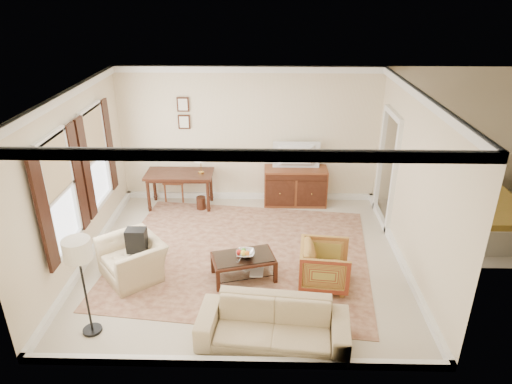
{
  "coord_description": "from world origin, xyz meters",
  "views": [
    {
      "loc": [
        0.36,
        -6.77,
        4.41
      ],
      "look_at": [
        0.2,
        0.3,
        1.15
      ],
      "focal_mm": 32.0,
      "sensor_mm": 36.0,
      "label": 1
    }
  ],
  "objects_px": {
    "striped_armchair": "(325,264)",
    "writing_desk": "(180,178)",
    "tv": "(297,148)",
    "sofa": "(273,318)",
    "club_armchair": "(132,253)",
    "sideboard": "(295,186)",
    "coffee_table": "(243,261)"
  },
  "relations": [
    {
      "from": "sideboard",
      "to": "tv",
      "type": "height_order",
      "value": "tv"
    },
    {
      "from": "club_armchair",
      "to": "sofa",
      "type": "relative_size",
      "value": 0.5
    },
    {
      "from": "tv",
      "to": "striped_armchair",
      "type": "relative_size",
      "value": 1.2
    },
    {
      "from": "sofa",
      "to": "club_armchair",
      "type": "bearing_deg",
      "value": 153.04
    },
    {
      "from": "sideboard",
      "to": "tv",
      "type": "xyz_separation_m",
      "value": [
        0.0,
        -0.02,
        0.88
      ]
    },
    {
      "from": "sideboard",
      "to": "sofa",
      "type": "height_order",
      "value": "sideboard"
    },
    {
      "from": "writing_desk",
      "to": "sofa",
      "type": "height_order",
      "value": "sofa"
    },
    {
      "from": "sofa",
      "to": "tv",
      "type": "bearing_deg",
      "value": 88.83
    },
    {
      "from": "writing_desk",
      "to": "sideboard",
      "type": "height_order",
      "value": "sideboard"
    },
    {
      "from": "tv",
      "to": "sofa",
      "type": "xyz_separation_m",
      "value": [
        -0.52,
        -4.21,
        -0.9
      ]
    },
    {
      "from": "coffee_table",
      "to": "writing_desk",
      "type": "bearing_deg",
      "value": 119.33
    },
    {
      "from": "striped_armchair",
      "to": "sofa",
      "type": "distance_m",
      "value": 1.53
    },
    {
      "from": "writing_desk",
      "to": "club_armchair",
      "type": "xyz_separation_m",
      "value": [
        -0.33,
        -2.6,
        -0.22
      ]
    },
    {
      "from": "writing_desk",
      "to": "striped_armchair",
      "type": "height_order",
      "value": "striped_armchair"
    },
    {
      "from": "tv",
      "to": "coffee_table",
      "type": "height_order",
      "value": "tv"
    },
    {
      "from": "tv",
      "to": "coffee_table",
      "type": "bearing_deg",
      "value": 70.36
    },
    {
      "from": "coffee_table",
      "to": "sofa",
      "type": "distance_m",
      "value": 1.52
    },
    {
      "from": "striped_armchair",
      "to": "writing_desk",
      "type": "bearing_deg",
      "value": 51.06
    },
    {
      "from": "tv",
      "to": "coffee_table",
      "type": "distance_m",
      "value": 3.09
    },
    {
      "from": "tv",
      "to": "sideboard",
      "type": "bearing_deg",
      "value": -90.0
    },
    {
      "from": "writing_desk",
      "to": "striped_armchair",
      "type": "bearing_deg",
      "value": -45.1
    },
    {
      "from": "writing_desk",
      "to": "coffee_table",
      "type": "xyz_separation_m",
      "value": [
        1.47,
        -2.62,
        -0.34
      ]
    },
    {
      "from": "sideboard",
      "to": "striped_armchair",
      "type": "relative_size",
      "value": 1.7
    },
    {
      "from": "writing_desk",
      "to": "coffee_table",
      "type": "distance_m",
      "value": 3.02
    },
    {
      "from": "coffee_table",
      "to": "club_armchair",
      "type": "height_order",
      "value": "club_armchair"
    },
    {
      "from": "sideboard",
      "to": "striped_armchair",
      "type": "height_order",
      "value": "sideboard"
    },
    {
      "from": "tv",
      "to": "club_armchair",
      "type": "distance_m",
      "value": 4.0
    },
    {
      "from": "sideboard",
      "to": "striped_armchair",
      "type": "xyz_separation_m",
      "value": [
        0.3,
        -2.93,
        -0.02
      ]
    },
    {
      "from": "sideboard",
      "to": "club_armchair",
      "type": "height_order",
      "value": "club_armchair"
    },
    {
      "from": "writing_desk",
      "to": "tv",
      "type": "xyz_separation_m",
      "value": [
        2.46,
        0.14,
        0.63
      ]
    },
    {
      "from": "writing_desk",
      "to": "sideboard",
      "type": "xyz_separation_m",
      "value": [
        2.46,
        0.16,
        -0.25
      ]
    },
    {
      "from": "tv",
      "to": "club_armchair",
      "type": "xyz_separation_m",
      "value": [
        -2.79,
        -2.74,
        -0.86
      ]
    }
  ]
}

